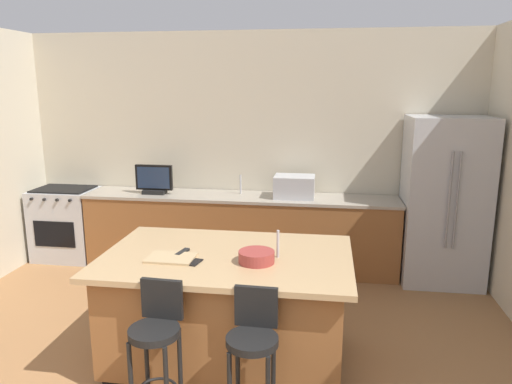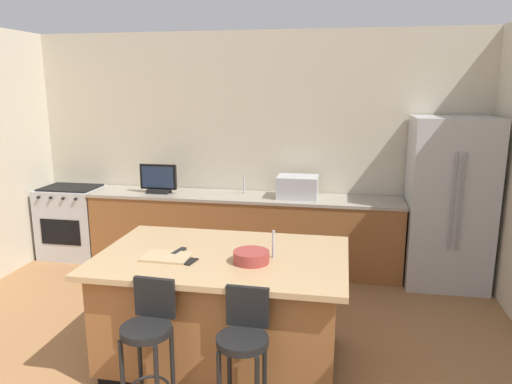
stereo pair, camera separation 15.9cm
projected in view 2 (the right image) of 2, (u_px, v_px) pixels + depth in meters
wall_back at (253, 149)px, 6.14m from camera, size 6.16×0.12×2.90m
counter_back at (243, 231)px, 6.00m from camera, size 3.86×0.62×0.93m
kitchen_island at (223, 307)px, 3.91m from camera, size 1.97×1.27×0.94m
refrigerator at (448, 203)px, 5.40m from camera, size 0.89×0.78×1.92m
range_oven at (73, 222)px, 6.40m from camera, size 0.78×0.63×0.95m
microwave at (298, 187)px, 5.75m from camera, size 0.48×0.36×0.26m
tv_monitor at (158, 180)px, 6.00m from camera, size 0.47×0.16×0.36m
sink_faucet_back at (244, 184)px, 5.97m from camera, size 0.02×0.02×0.24m
sink_faucet_island at (273, 244)px, 3.72m from camera, size 0.02×0.02×0.22m
bar_stool_left at (149, 339)px, 3.21m from camera, size 0.34×0.35×0.98m
bar_stool_right at (244, 349)px, 3.11m from camera, size 0.34×0.34×0.96m
fruit_bowl at (251, 257)px, 3.63m from camera, size 0.27×0.27×0.09m
cell_phone at (190, 262)px, 3.65m from camera, size 0.10×0.16×0.01m
tv_remote at (179, 251)px, 3.85m from camera, size 0.08×0.18×0.02m
cutting_board at (167, 257)px, 3.73m from camera, size 0.37×0.27×0.02m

